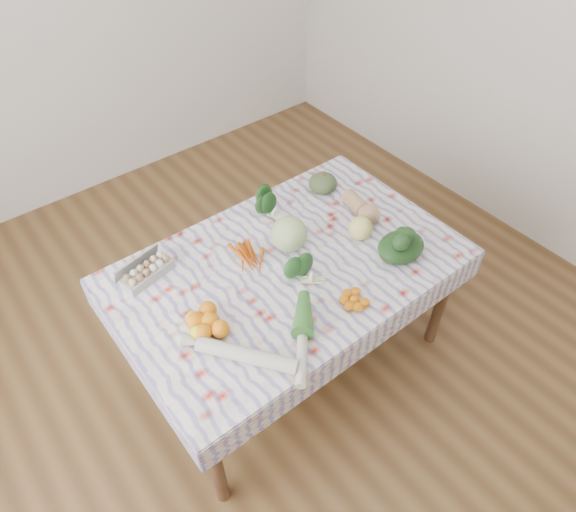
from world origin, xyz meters
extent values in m
plane|color=brown|center=(0.00, 0.00, 0.00)|extent=(4.50, 4.50, 0.00)
cube|color=brown|center=(0.00, 0.00, 0.73)|extent=(1.60, 1.00, 0.04)
cylinder|color=brown|center=(-0.74, -0.44, 0.35)|extent=(0.06, 0.06, 0.71)
cylinder|color=brown|center=(0.74, -0.44, 0.35)|extent=(0.06, 0.06, 0.71)
cylinder|color=brown|center=(-0.74, 0.44, 0.35)|extent=(0.06, 0.06, 0.71)
cylinder|color=brown|center=(0.74, 0.44, 0.35)|extent=(0.06, 0.06, 0.71)
cube|color=white|center=(0.00, 0.00, 0.76)|extent=(1.66, 1.06, 0.01)
cube|color=#A3A29D|center=(-0.57, 0.34, 0.80)|extent=(0.27, 0.15, 0.07)
cube|color=#C8500C|center=(-0.14, 0.15, 0.78)|extent=(0.25, 0.24, 0.04)
ellipsoid|color=#163B14|center=(0.16, 0.36, 0.83)|extent=(0.16, 0.15, 0.13)
ellipsoid|color=#3F542E|center=(0.51, 0.34, 0.81)|extent=(0.17, 0.17, 0.10)
sphere|color=#A6C77B|center=(0.08, 0.09, 0.85)|extent=(0.23, 0.23, 0.18)
ellipsoid|color=tan|center=(0.54, 0.05, 0.82)|extent=(0.15, 0.26, 0.11)
cube|color=orange|center=(-0.49, -0.09, 0.80)|extent=(0.28, 0.28, 0.08)
ellipsoid|color=#1E521D|center=(-0.02, -0.12, 0.81)|extent=(0.20, 0.20, 0.10)
cube|color=orange|center=(0.09, -0.37, 0.79)|extent=(0.18, 0.18, 0.05)
sphere|color=#EDE36E|center=(0.41, -0.07, 0.82)|extent=(0.15, 0.15, 0.12)
ellipsoid|color=black|center=(0.47, -0.29, 0.82)|extent=(0.29, 0.26, 0.11)
cylinder|color=beige|center=(-0.47, -0.32, 0.79)|extent=(0.31, 0.40, 0.06)
cylinder|color=beige|center=(-0.24, -0.40, 0.79)|extent=(0.33, 0.36, 0.05)
camera|label=1|loc=(-1.07, -1.35, 2.55)|focal=32.00mm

